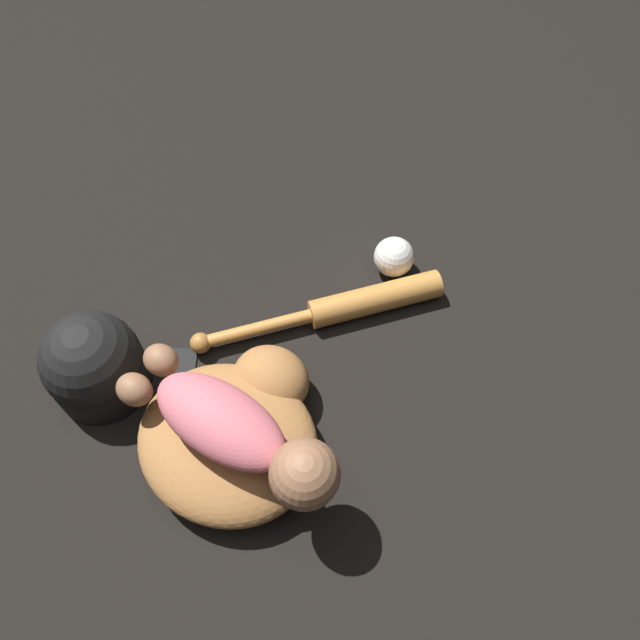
{
  "coord_description": "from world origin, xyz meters",
  "views": [
    {
      "loc": [
        0.27,
        -0.14,
        0.96
      ],
      "look_at": [
        -0.07,
        0.27,
        0.07
      ],
      "focal_mm": 35.0,
      "sensor_mm": 36.0,
      "label": 1
    }
  ],
  "objects_px": {
    "baseball_bat": "(349,306)",
    "baseball": "(394,257)",
    "baby_figure": "(239,433)",
    "baseball_cap": "(95,364)",
    "baseball_glove": "(235,430)"
  },
  "relations": [
    {
      "from": "baseball_bat",
      "to": "baseball",
      "type": "distance_m",
      "value": 0.13
    },
    {
      "from": "baseball_bat",
      "to": "baseball",
      "type": "height_order",
      "value": "baseball"
    },
    {
      "from": "baseball",
      "to": "baseball_cap",
      "type": "height_order",
      "value": "baseball_cap"
    },
    {
      "from": "baseball_glove",
      "to": "baseball_cap",
      "type": "height_order",
      "value": "baseball_cap"
    },
    {
      "from": "baby_figure",
      "to": "baseball",
      "type": "xyz_separation_m",
      "value": [
        -0.05,
        0.45,
        -0.1
      ]
    },
    {
      "from": "baseball_glove",
      "to": "baby_figure",
      "type": "height_order",
      "value": "baby_figure"
    },
    {
      "from": "baseball_glove",
      "to": "baby_figure",
      "type": "relative_size",
      "value": 0.91
    },
    {
      "from": "baby_figure",
      "to": "baseball_bat",
      "type": "height_order",
      "value": "baby_figure"
    },
    {
      "from": "baseball_cap",
      "to": "baseball_glove",
      "type": "bearing_deg",
      "value": 14.99
    },
    {
      "from": "baseball",
      "to": "baby_figure",
      "type": "bearing_deg",
      "value": -83.91
    },
    {
      "from": "baseball",
      "to": "baseball_cap",
      "type": "xyz_separation_m",
      "value": [
        -0.24,
        -0.5,
        0.03
      ]
    },
    {
      "from": "baseball_bat",
      "to": "baseball_cap",
      "type": "height_order",
      "value": "baseball_cap"
    },
    {
      "from": "baseball",
      "to": "baseball_cap",
      "type": "relative_size",
      "value": 0.31
    },
    {
      "from": "baby_figure",
      "to": "baseball_bat",
      "type": "xyz_separation_m",
      "value": [
        -0.05,
        0.32,
        -0.11
      ]
    },
    {
      "from": "baseball_cap",
      "to": "baseball_bat",
      "type": "bearing_deg",
      "value": 57.87
    }
  ]
}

